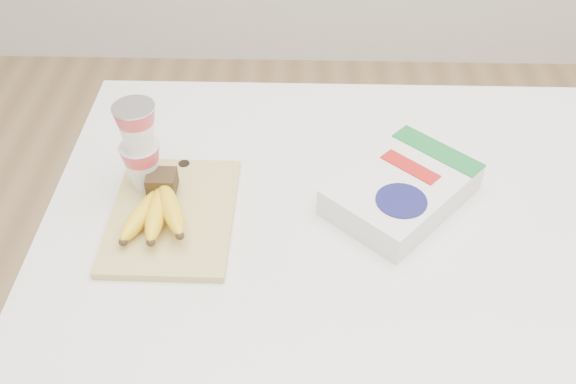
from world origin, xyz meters
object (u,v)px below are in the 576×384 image
object	(u,v)px
cutting_board	(173,215)
bananas	(157,207)
yogurt_stack	(139,144)
cereal_box	(402,189)
table	(376,363)

from	to	relation	value
cutting_board	bananas	world-z (taller)	bananas
yogurt_stack	cereal_box	bearing A→B (deg)	-2.46
cutting_board	cereal_box	bearing A→B (deg)	8.21
table	cereal_box	world-z (taller)	cereal_box
table	cutting_board	bearing A→B (deg)	-177.04
table	bananas	distance (m)	0.63
cutting_board	yogurt_stack	distance (m)	0.13
table	cereal_box	distance (m)	0.47
yogurt_stack	cereal_box	world-z (taller)	yogurt_stack
yogurt_stack	bananas	bearing A→B (deg)	-66.45
bananas	cereal_box	world-z (taller)	bananas
bananas	yogurt_stack	bearing A→B (deg)	113.55
table	cereal_box	bearing A→B (deg)	84.34
cereal_box	table	bearing A→B (deg)	-53.57
bananas	cutting_board	bearing A→B (deg)	29.78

